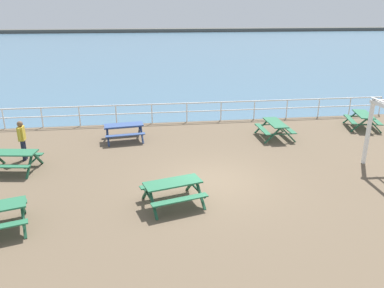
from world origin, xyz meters
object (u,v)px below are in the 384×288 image
picnic_table_far_right (124,128)px  picnic_table_near_left (275,126)px  picnic_table_mid_centre (363,117)px  picnic_table_far_left (13,157)px  visitor (22,138)px  picnic_table_near_right (173,187)px

picnic_table_far_right → picnic_table_near_left: bearing=-12.2°
picnic_table_mid_centre → picnic_table_far_right: bearing=106.8°
picnic_table_near_left → picnic_table_far_left: same height
picnic_table_far_left → picnic_table_far_right: bearing=45.8°
picnic_table_mid_centre → visitor: bearing=113.3°
picnic_table_mid_centre → picnic_table_near_left: bearing=115.2°
picnic_table_near_left → picnic_table_far_right: bearing=85.1°
picnic_table_near_right → picnic_table_far_right: (-1.75, 6.51, 0.00)m
picnic_table_near_left → visitor: size_ratio=1.09×
picnic_table_mid_centre → visitor: (-16.30, -2.22, 0.36)m
picnic_table_near_right → picnic_table_far_left: 6.77m
picnic_table_near_left → picnic_table_far_left: size_ratio=0.90×
picnic_table_far_right → visitor: 4.47m
picnic_table_near_right → picnic_table_mid_centre: (10.55, 6.78, 0.00)m
picnic_table_mid_centre → picnic_table_far_left: bearing=117.1°
picnic_table_near_right → picnic_table_far_right: size_ratio=1.08×
picnic_table_near_left → picnic_table_far_left: (-11.31, -2.49, 0.00)m
picnic_table_near_left → visitor: 11.31m
picnic_table_mid_centre → visitor: 16.46m
visitor → picnic_table_mid_centre: bearing=-171.5°
picnic_table_near_right → picnic_table_far_left: bearing=134.4°
picnic_table_near_left → picnic_table_mid_centre: (5.07, 0.87, 0.00)m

